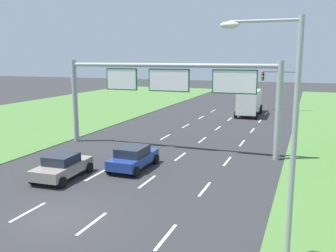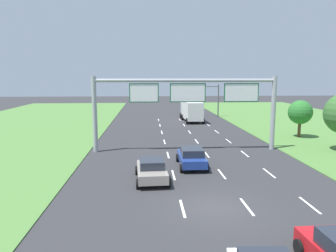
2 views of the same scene
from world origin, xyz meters
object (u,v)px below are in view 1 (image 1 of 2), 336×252
(box_truck, at_px, (250,101))
(street_lamp, at_px, (283,125))
(traffic_light_mast, at_px, (282,82))
(car_far_ahead, at_px, (62,166))
(sign_gantry, at_px, (170,87))
(car_near_red, at_px, (133,157))

(box_truck, height_order, street_lamp, street_lamp)
(box_truck, height_order, traffic_light_mast, traffic_light_mast)
(box_truck, relative_size, street_lamp, 0.97)
(traffic_light_mast, distance_m, street_lamp, 40.35)
(car_far_ahead, height_order, sign_gantry, sign_gantry)
(sign_gantry, bearing_deg, traffic_light_mast, 75.68)
(car_near_red, xyz_separation_m, box_truck, (3.52, 26.07, 0.94))
(sign_gantry, xyz_separation_m, traffic_light_mast, (6.55, 25.69, -1.08))
(car_far_ahead, xyz_separation_m, street_lamp, (12.93, -5.63, 4.33))
(car_near_red, distance_m, car_far_ahead, 4.55)
(street_lamp, bearing_deg, traffic_light_mast, 93.98)
(car_near_red, distance_m, sign_gantry, 7.03)
(traffic_light_mast, bearing_deg, car_near_red, -102.56)
(sign_gantry, bearing_deg, car_near_red, -94.30)
(box_truck, relative_size, traffic_light_mast, 1.47)
(street_lamp, bearing_deg, car_far_ahead, 156.47)
(car_near_red, bearing_deg, street_lamp, -42.37)
(box_truck, distance_m, sign_gantry, 20.92)
(car_near_red, xyz_separation_m, street_lamp, (9.78, -8.92, 4.30))
(traffic_light_mast, xyz_separation_m, street_lamp, (2.80, -40.24, 1.21))
(sign_gantry, xyz_separation_m, street_lamp, (9.35, -14.55, 0.13))
(box_truck, distance_m, traffic_light_mast, 6.64)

